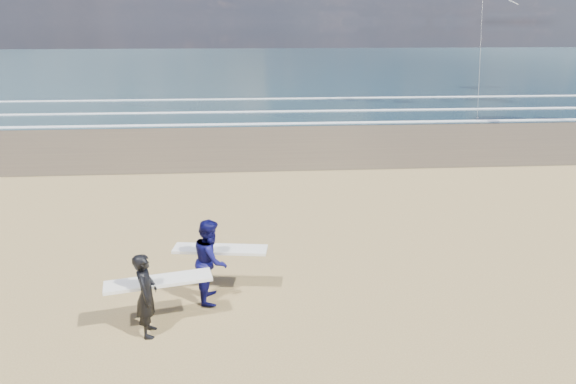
{
  "coord_description": "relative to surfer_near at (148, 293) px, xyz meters",
  "views": [
    {
      "loc": [
        1.28,
        -9.39,
        6.17
      ],
      "look_at": [
        2.43,
        6.0,
        1.05
      ],
      "focal_mm": 32.0,
      "sensor_mm": 36.0,
      "label": 1
    }
  ],
  "objects": [
    {
      "name": "surfer_far",
      "position": [
        1.2,
        1.32,
        0.07
      ],
      "size": [
        2.25,
        1.24,
        1.97
      ],
      "color": "#0D0D4A",
      "rests_on": "ground"
    },
    {
      "name": "kite_1",
      "position": [
        18.07,
        26.35,
        6.06
      ],
      "size": [
        6.86,
        4.85,
        11.91
      ],
      "color": "slate",
      "rests_on": "ground"
    },
    {
      "name": "foam_breakers",
      "position": [
        20.88,
        28.03,
        -0.87
      ],
      "size": [
        220.0,
        11.7,
        0.05
      ],
      "color": "white",
      "rests_on": "ground"
    },
    {
      "name": "ocean",
      "position": [
        20.88,
        71.93,
        -0.92
      ],
      "size": [
        220.0,
        100.0,
        0.02
      ],
      "primitive_type": "cube",
      "color": "#182E36",
      "rests_on": "ground"
    },
    {
      "name": "surfer_near",
      "position": [
        0.0,
        0.0,
        0.0
      ],
      "size": [
        2.26,
        1.18,
        1.81
      ],
      "color": "black",
      "rests_on": "ground"
    }
  ]
}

